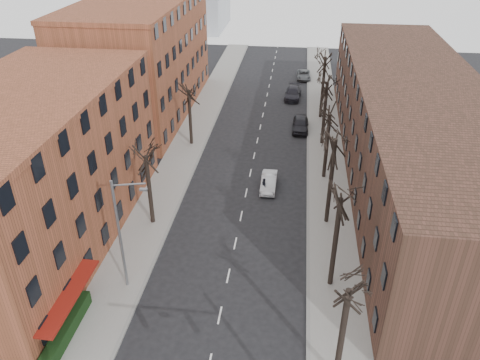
% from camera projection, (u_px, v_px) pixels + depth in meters
% --- Properties ---
extents(sidewalk_left, '(4.00, 90.00, 0.15)m').
position_uv_depth(sidewalk_left, '(190.00, 140.00, 55.93)').
color(sidewalk_left, gray).
rests_on(sidewalk_left, ground).
extents(sidewalk_right, '(4.00, 90.00, 0.15)m').
position_uv_depth(sidewalk_right, '(325.00, 147.00, 54.22)').
color(sidewalk_right, gray).
rests_on(sidewalk_right, ground).
extents(building_left_near, '(12.00, 26.00, 12.00)m').
position_uv_depth(building_left_near, '(31.00, 175.00, 36.66)').
color(building_left_near, brown).
rests_on(building_left_near, ground).
extents(building_left_far, '(12.00, 28.00, 14.00)m').
position_uv_depth(building_left_far, '(142.00, 59.00, 61.00)').
color(building_left_far, brown).
rests_on(building_left_far, ground).
extents(building_right, '(12.00, 50.00, 10.00)m').
position_uv_depth(building_right, '(412.00, 129.00, 46.59)').
color(building_right, '#4C2D23').
rests_on(building_right, ground).
extents(awning_left, '(1.20, 7.00, 0.15)m').
position_uv_depth(awning_left, '(76.00, 324.00, 31.27)').
color(awning_left, maroon).
rests_on(awning_left, ground).
extents(hedge, '(0.80, 6.00, 1.00)m').
position_uv_depth(hedge, '(67.00, 329.00, 30.10)').
color(hedge, black).
rests_on(hedge, sidewalk_left).
extents(tree_right_b, '(5.20, 5.20, 10.80)m').
position_uv_depth(tree_right_b, '(330.00, 284.00, 34.59)').
color(tree_right_b, black).
rests_on(tree_right_b, ground).
extents(tree_right_c, '(5.20, 5.20, 11.60)m').
position_uv_depth(tree_right_c, '(326.00, 222.00, 41.45)').
color(tree_right_c, black).
rests_on(tree_right_c, ground).
extents(tree_right_d, '(5.20, 5.20, 10.00)m').
position_uv_depth(tree_right_d, '(323.00, 177.00, 48.30)').
color(tree_right_d, black).
rests_on(tree_right_d, ground).
extents(tree_right_e, '(5.20, 5.20, 10.80)m').
position_uv_depth(tree_right_e, '(321.00, 144.00, 55.16)').
color(tree_right_e, black).
rests_on(tree_right_e, ground).
extents(tree_right_f, '(5.20, 5.20, 11.60)m').
position_uv_depth(tree_right_f, '(320.00, 118.00, 62.01)').
color(tree_right_f, black).
rests_on(tree_right_f, ground).
extents(tree_left_a, '(5.20, 5.20, 9.50)m').
position_uv_depth(tree_left_a, '(153.00, 223.00, 41.36)').
color(tree_left_a, black).
rests_on(tree_left_a, ground).
extents(tree_left_b, '(5.20, 5.20, 9.50)m').
position_uv_depth(tree_left_b, '(192.00, 144.00, 55.07)').
color(tree_left_b, black).
rests_on(tree_left_b, ground).
extents(streetlight, '(2.45, 0.22, 9.03)m').
position_uv_depth(streetlight, '(121.00, 231.00, 31.92)').
color(streetlight, slate).
rests_on(streetlight, ground).
extents(silver_sedan, '(1.48, 4.21, 1.39)m').
position_uv_depth(silver_sedan, '(269.00, 182.00, 46.13)').
color(silver_sedan, '#BBBDC3').
rests_on(silver_sedan, ground).
extents(parked_car_near, '(1.96, 4.87, 1.66)m').
position_uv_depth(parked_car_near, '(300.00, 124.00, 58.11)').
color(parked_car_near, black).
rests_on(parked_car_near, ground).
extents(parked_car_mid, '(2.52, 5.41, 1.53)m').
position_uv_depth(parked_car_mid, '(293.00, 93.00, 67.93)').
color(parked_car_mid, black).
rests_on(parked_car_mid, ground).
extents(parked_car_far, '(2.26, 4.70, 1.29)m').
position_uv_depth(parked_car_far, '(304.00, 75.00, 75.78)').
color(parked_car_far, '#565A5D').
rests_on(parked_car_far, ground).
extents(pedestrian_crossing, '(0.71, 1.03, 1.63)m').
position_uv_depth(pedestrian_crossing, '(264.00, 186.00, 45.25)').
color(pedestrian_crossing, black).
rests_on(pedestrian_crossing, ground).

